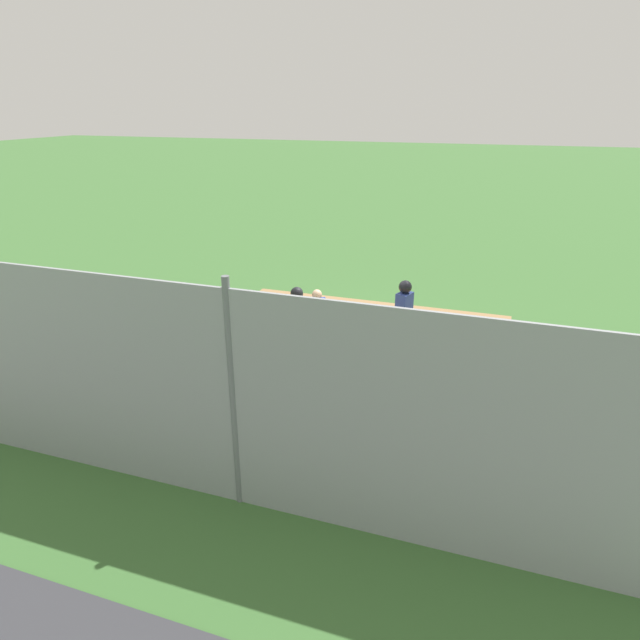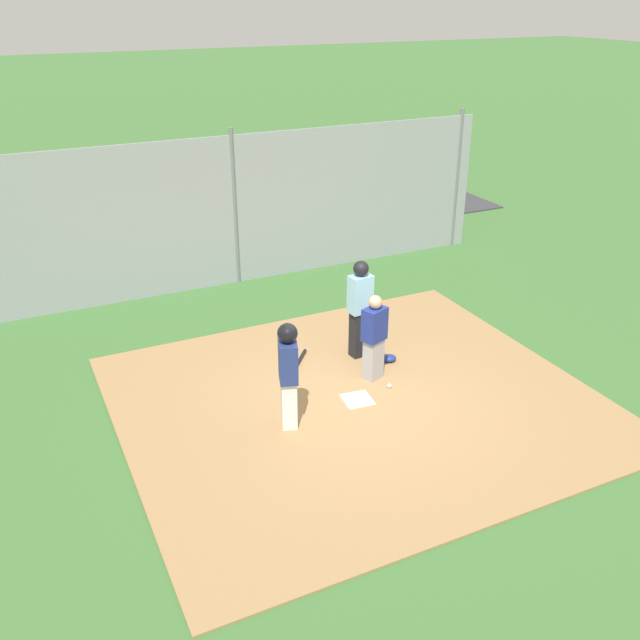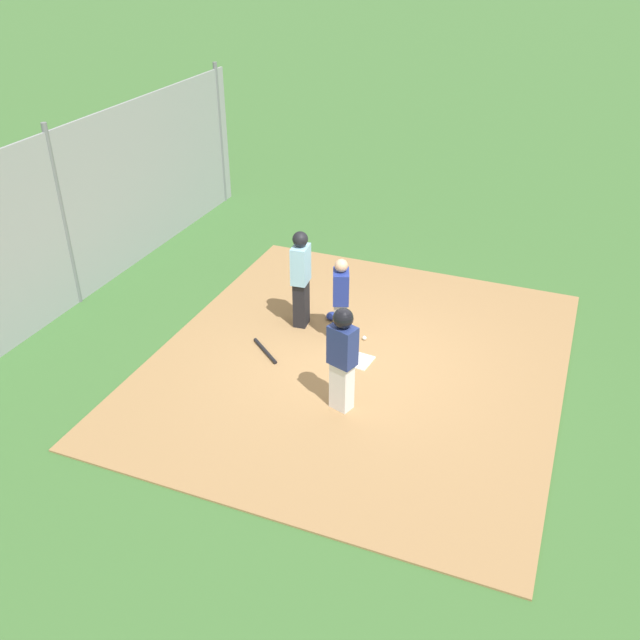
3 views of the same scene
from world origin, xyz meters
TOP-DOWN VIEW (x-y plane):
  - ground_plane at (0.00, 0.00)m, footprint 140.00×140.00m
  - dirt_infield at (0.00, 0.00)m, footprint 7.20×6.40m
  - home_plate at (0.00, 0.00)m, footprint 0.49×0.49m
  - catcher at (-0.57, -0.52)m, footprint 0.45×0.38m
  - umpire at (-0.73, -1.31)m, footprint 0.40×0.30m
  - runner at (1.24, 0.17)m, footprint 0.37×0.44m
  - baseball_bat at (0.33, -1.51)m, footprint 0.55×0.66m
  - catcher_mask at (-1.10, -0.87)m, footprint 0.24×0.20m
  - baseball at (-0.65, -0.10)m, footprint 0.07×0.07m
  - backstop_fence at (0.00, -5.55)m, footprint 12.00×0.10m
  - parking_lot at (0.00, -10.17)m, footprint 18.00×5.20m
  - parked_car_silver at (-6.28, -9.65)m, footprint 4.23×1.94m
  - parked_car_green at (-0.37, -10.67)m, footprint 4.40×2.34m

SIDE VIEW (x-z plane):
  - ground_plane at x=0.00m, z-range 0.00..0.00m
  - dirt_infield at x=0.00m, z-range 0.00..0.03m
  - parking_lot at x=0.00m, z-range 0.00..0.04m
  - home_plate at x=0.00m, z-range 0.03..0.05m
  - baseball_bat at x=0.33m, z-range 0.03..0.09m
  - baseball at x=-0.65m, z-range 0.03..0.10m
  - catcher_mask at x=-1.10m, z-range 0.03..0.15m
  - parked_car_silver at x=-6.28m, z-range -0.03..1.25m
  - parked_car_green at x=-0.37m, z-range -0.03..1.25m
  - catcher at x=-0.57m, z-range 0.05..1.53m
  - umpire at x=-0.73m, z-range 0.08..1.85m
  - runner at x=1.24m, z-range 0.15..1.81m
  - backstop_fence at x=0.00m, z-range -0.07..3.28m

